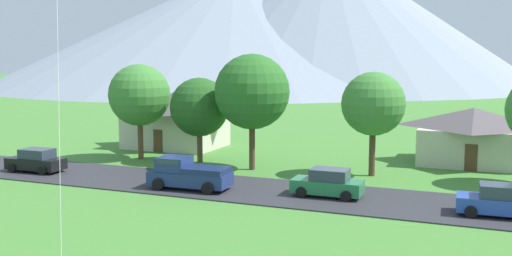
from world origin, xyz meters
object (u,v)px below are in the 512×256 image
at_px(house_right_center, 473,135).
at_px(tree_far_right, 139,95).
at_px(tree_left_of_center, 199,107).
at_px(parked_car_black_mid_east, 36,161).
at_px(parked_car_green_mid_west, 328,183).
at_px(parked_car_blue_east_end, 499,201).
at_px(pickup_truck_navy_east_side, 188,173).
at_px(tree_near_left, 252,92).
at_px(house_left_center, 176,119).
at_px(tree_right_of_center, 373,104).

xyz_separation_m(house_right_center, tree_far_right, (-25.42, -8.07, 2.98)).
relative_size(tree_left_of_center, parked_car_black_mid_east, 1.59).
relative_size(parked_car_green_mid_west, parked_car_blue_east_end, 0.99).
relative_size(parked_car_black_mid_east, pickup_truck_navy_east_side, 0.81).
distance_m(house_right_center, tree_near_left, 17.90).
relative_size(house_right_center, pickup_truck_navy_east_side, 1.63).
xyz_separation_m(tree_left_of_center, parked_car_blue_east_end, (21.98, -8.29, -3.55)).
bearing_deg(house_left_center, parked_car_black_mid_east, -103.57).
relative_size(parked_car_black_mid_east, parked_car_blue_east_end, 0.99).
relative_size(parked_car_green_mid_west, pickup_truck_navy_east_side, 0.80).
distance_m(house_right_center, tree_right_of_center, 10.43).
height_order(house_right_center, tree_far_right, tree_far_right).
xyz_separation_m(house_left_center, tree_left_of_center, (5.70, -6.20, 1.76)).
bearing_deg(parked_car_black_mid_east, tree_near_left, 26.13).
relative_size(tree_near_left, parked_car_blue_east_end, 2.02).
bearing_deg(tree_left_of_center, tree_far_right, -174.42).
distance_m(house_right_center, parked_car_black_mid_east, 33.34).
distance_m(tree_far_right, parked_car_black_mid_east, 9.65).
height_order(house_right_center, tree_right_of_center, tree_right_of_center).
bearing_deg(parked_car_green_mid_west, house_right_center, 62.84).
distance_m(tree_left_of_center, parked_car_blue_east_end, 23.76).
bearing_deg(tree_right_of_center, house_right_center, 49.90).
relative_size(tree_near_left, tree_far_right, 1.11).
bearing_deg(house_right_center, tree_near_left, -150.09).
bearing_deg(tree_left_of_center, pickup_truck_navy_east_side, -67.11).
distance_m(parked_car_blue_east_end, pickup_truck_navy_east_side, 18.26).
bearing_deg(tree_right_of_center, parked_car_black_mid_east, -160.71).
relative_size(house_left_center, tree_far_right, 1.13).
bearing_deg(house_left_center, parked_car_blue_east_end, -27.62).
distance_m(house_left_center, parked_car_black_mid_east, 14.85).
bearing_deg(house_left_center, parked_car_green_mid_west, -36.90).
bearing_deg(house_right_center, parked_car_blue_east_end, -83.62).
distance_m(tree_right_of_center, parked_car_black_mid_east, 24.63).
xyz_separation_m(tree_far_right, parked_car_blue_east_end, (27.19, -7.78, -4.41)).
height_order(house_left_center, parked_car_green_mid_west, house_left_center).
xyz_separation_m(house_right_center, pickup_truck_navy_east_side, (-16.48, -16.41, -1.23)).
height_order(tree_far_right, pickup_truck_navy_east_side, tree_far_right).
bearing_deg(parked_car_green_mid_west, house_left_center, 143.10).
height_order(tree_right_of_center, pickup_truck_navy_east_side, tree_right_of_center).
bearing_deg(tree_right_of_center, parked_car_blue_east_end, -44.76).
height_order(tree_far_right, parked_car_blue_east_end, tree_far_right).
distance_m(house_right_center, tree_far_right, 26.84).
bearing_deg(house_right_center, tree_far_right, -162.38).
relative_size(house_right_center, parked_car_black_mid_east, 2.02).
xyz_separation_m(tree_near_left, tree_right_of_center, (8.74, 1.07, -0.72)).
xyz_separation_m(tree_far_right, parked_car_green_mid_west, (17.71, -6.96, -4.41)).
xyz_separation_m(house_left_center, parked_car_blue_east_end, (27.69, -14.49, -1.79)).
height_order(tree_left_of_center, parked_car_blue_east_end, tree_left_of_center).
xyz_separation_m(tree_right_of_center, pickup_truck_navy_east_side, (-10.01, -8.72, -4.05)).
distance_m(tree_far_right, parked_car_blue_east_end, 28.63).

